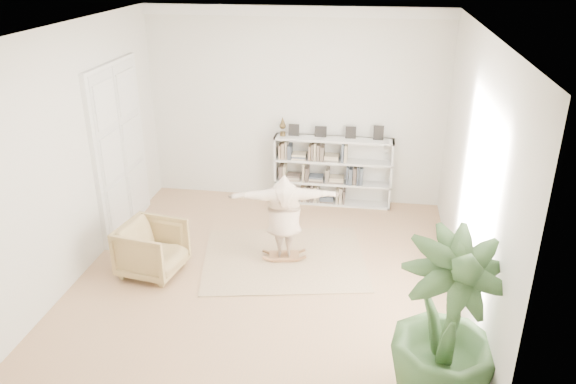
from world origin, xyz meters
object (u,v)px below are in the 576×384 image
object	(u,v)px
armchair	(152,249)
houseplant	(447,327)
rocker_board	(284,256)
bookshelf	(332,172)
person	(284,214)

from	to	relation	value
armchair	houseplant	size ratio (longest dim) A/B	0.44
armchair	rocker_board	bearing A→B (deg)	-61.31
houseplant	bookshelf	bearing A→B (deg)	107.34
bookshelf	person	bearing A→B (deg)	-103.90
armchair	person	bearing A→B (deg)	-61.31
armchair	rocker_board	size ratio (longest dim) A/B	1.70
bookshelf	houseplant	world-z (taller)	houseplant
armchair	rocker_board	world-z (taller)	armchair
rocker_board	person	bearing A→B (deg)	168.82
rocker_board	person	distance (m)	0.73
person	houseplant	distance (m)	3.46
armchair	houseplant	distance (m)	4.54
bookshelf	person	distance (m)	2.33
rocker_board	armchair	bearing A→B (deg)	-171.72
bookshelf	rocker_board	size ratio (longest dim) A/B	4.29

